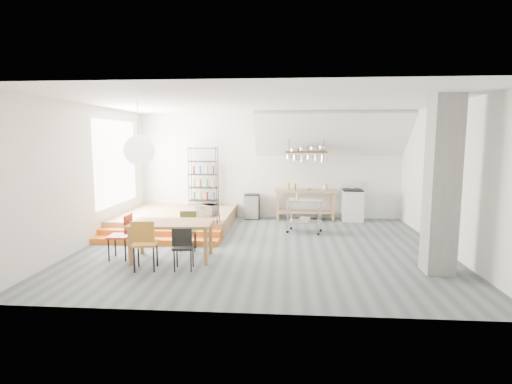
# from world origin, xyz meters

# --- Properties ---
(floor) EXTENTS (8.00, 8.00, 0.00)m
(floor) POSITION_xyz_m (0.00, 0.00, 0.00)
(floor) COLOR #4A5456
(floor) RESTS_ON ground
(wall_back) EXTENTS (8.00, 0.04, 3.20)m
(wall_back) POSITION_xyz_m (0.00, 3.50, 1.60)
(wall_back) COLOR silver
(wall_back) RESTS_ON ground
(wall_left) EXTENTS (0.04, 7.00, 3.20)m
(wall_left) POSITION_xyz_m (-4.00, 0.00, 1.60)
(wall_left) COLOR silver
(wall_left) RESTS_ON ground
(wall_right) EXTENTS (0.04, 7.00, 3.20)m
(wall_right) POSITION_xyz_m (4.00, 0.00, 1.60)
(wall_right) COLOR silver
(wall_right) RESTS_ON ground
(ceiling) EXTENTS (8.00, 7.00, 0.02)m
(ceiling) POSITION_xyz_m (0.00, 0.00, 3.20)
(ceiling) COLOR white
(ceiling) RESTS_ON wall_back
(slope_ceiling) EXTENTS (4.40, 1.44, 1.32)m
(slope_ceiling) POSITION_xyz_m (1.80, 2.90, 2.55)
(slope_ceiling) COLOR white
(slope_ceiling) RESTS_ON wall_back
(window_pane) EXTENTS (0.02, 2.50, 2.20)m
(window_pane) POSITION_xyz_m (-3.98, 1.50, 1.80)
(window_pane) COLOR white
(window_pane) RESTS_ON wall_left
(platform) EXTENTS (3.00, 3.00, 0.40)m
(platform) POSITION_xyz_m (-2.50, 2.00, 0.20)
(platform) COLOR #966C4B
(platform) RESTS_ON ground
(step_lower) EXTENTS (3.00, 0.35, 0.13)m
(step_lower) POSITION_xyz_m (-2.50, 0.05, 0.07)
(step_lower) COLOR orange
(step_lower) RESTS_ON ground
(step_upper) EXTENTS (3.00, 0.35, 0.27)m
(step_upper) POSITION_xyz_m (-2.50, 0.40, 0.13)
(step_upper) COLOR orange
(step_upper) RESTS_ON ground
(concrete_column) EXTENTS (0.50, 0.50, 3.20)m
(concrete_column) POSITION_xyz_m (3.30, -1.50, 1.60)
(concrete_column) COLOR gray
(concrete_column) RESTS_ON ground
(kitchen_counter) EXTENTS (1.80, 0.60, 0.91)m
(kitchen_counter) POSITION_xyz_m (1.10, 3.15, 0.63)
(kitchen_counter) COLOR #966C4B
(kitchen_counter) RESTS_ON ground
(stove) EXTENTS (0.60, 0.60, 1.18)m
(stove) POSITION_xyz_m (2.50, 3.16, 0.48)
(stove) COLOR white
(stove) RESTS_ON ground
(pot_rack) EXTENTS (1.20, 0.50, 1.43)m
(pot_rack) POSITION_xyz_m (1.13, 2.92, 1.98)
(pot_rack) COLOR #442A1B
(pot_rack) RESTS_ON ceiling
(wire_shelving) EXTENTS (0.88, 0.38, 1.80)m
(wire_shelving) POSITION_xyz_m (-2.00, 3.20, 1.33)
(wire_shelving) COLOR black
(wire_shelving) RESTS_ON platform
(microwave_shelf) EXTENTS (0.60, 0.40, 0.16)m
(microwave_shelf) POSITION_xyz_m (-1.40, 0.75, 0.55)
(microwave_shelf) COLOR #966C4B
(microwave_shelf) RESTS_ON platform
(paper_lantern) EXTENTS (0.60, 0.60, 0.60)m
(paper_lantern) POSITION_xyz_m (-2.36, -1.12, 2.20)
(paper_lantern) COLOR white
(paper_lantern) RESTS_ON ceiling
(dining_table) EXTENTS (1.68, 1.02, 0.77)m
(dining_table) POSITION_xyz_m (-1.76, -1.07, 0.69)
(dining_table) COLOR olive
(dining_table) RESTS_ON ground
(chair_mustard) EXTENTS (0.50, 0.50, 0.96)m
(chair_mustard) POSITION_xyz_m (-2.06, -1.83, 0.57)
(chair_mustard) COLOR #AB6D1D
(chair_mustard) RESTS_ON ground
(chair_black) EXTENTS (0.42, 0.42, 0.83)m
(chair_black) POSITION_xyz_m (-1.35, -1.77, 0.49)
(chair_black) COLOR black
(chair_black) RESTS_ON ground
(chair_olive) EXTENTS (0.44, 0.44, 0.84)m
(chair_olive) POSITION_xyz_m (-1.62, -0.33, 0.50)
(chair_olive) COLOR #565E2C
(chair_olive) RESTS_ON ground
(chair_red) EXTENTS (0.44, 0.44, 0.92)m
(chair_red) POSITION_xyz_m (-2.75, -1.15, 0.55)
(chair_red) COLOR #AC2E18
(chair_red) RESTS_ON ground
(rolling_cart) EXTENTS (0.95, 0.67, 0.86)m
(rolling_cart) POSITION_xyz_m (1.01, 1.47, 0.56)
(rolling_cart) COLOR silver
(rolling_cart) RESTS_ON ground
(mini_fridge) EXTENTS (0.44, 0.44, 0.75)m
(mini_fridge) POSITION_xyz_m (-0.51, 3.20, 0.38)
(mini_fridge) COLOR black
(mini_fridge) RESTS_ON ground
(microwave) EXTENTS (0.57, 0.49, 0.27)m
(microwave) POSITION_xyz_m (-1.40, 0.75, 0.70)
(microwave) COLOR beige
(microwave) RESTS_ON microwave_shelf
(bowl) EXTENTS (0.21, 0.21, 0.05)m
(bowl) POSITION_xyz_m (1.21, 3.10, 0.93)
(bowl) COLOR silver
(bowl) RESTS_ON kitchen_counter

